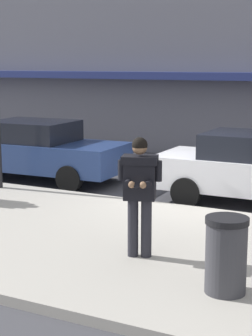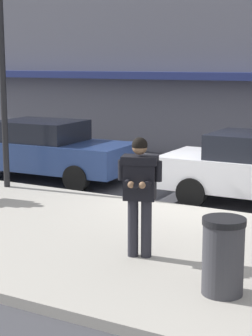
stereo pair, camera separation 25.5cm
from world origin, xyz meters
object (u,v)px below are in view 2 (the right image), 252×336
at_px(man_texting_on_phone, 140,184).
at_px(trash_bin, 223,256).
at_px(parked_sedan_near, 46,150).
at_px(street_lamp_post, 2,57).

height_order(man_texting_on_phone, trash_bin, man_texting_on_phone).
bearing_deg(man_texting_on_phone, parked_sedan_near, 138.92).
relative_size(parked_sedan_near, man_texting_on_phone, 2.53).
xyz_separation_m(man_texting_on_phone, trash_bin, (1.55, -0.71, -0.62)).
xyz_separation_m(man_texting_on_phone, street_lamp_post, (-4.99, 2.78, 1.89)).
height_order(street_lamp_post, trash_bin, street_lamp_post).
height_order(parked_sedan_near, man_texting_on_phone, man_texting_on_phone).
bearing_deg(street_lamp_post, trash_bin, -28.07).
distance_m(parked_sedan_near, trash_bin, 8.38).
relative_size(man_texting_on_phone, trash_bin, 1.84).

